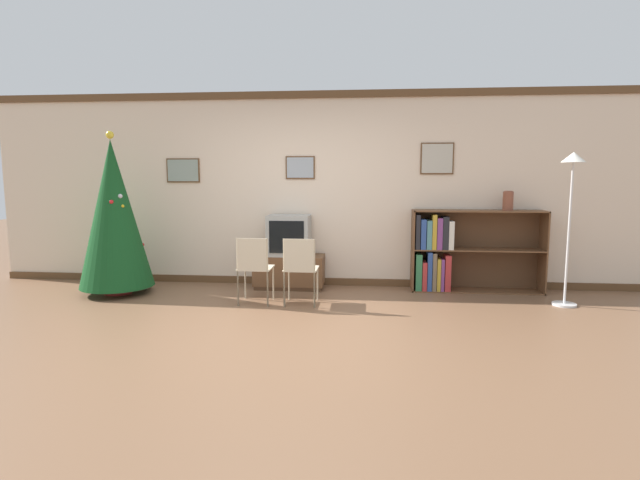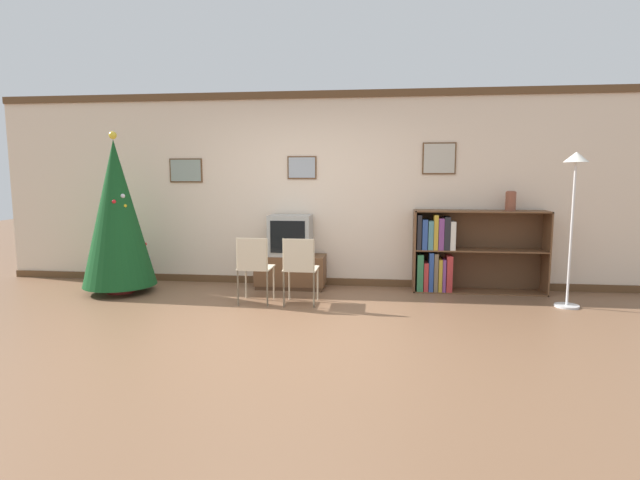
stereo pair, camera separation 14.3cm
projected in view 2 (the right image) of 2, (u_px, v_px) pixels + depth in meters
ground_plane at (278, 331)px, 5.02m from camera, size 24.00×24.00×0.00m
wall_back at (309, 190)px, 7.03m from camera, size 9.10×0.11×2.70m
christmas_tree at (117, 214)px, 6.55m from camera, size 0.94×0.94×2.12m
tv_console at (291, 271)px, 6.92m from camera, size 0.95×0.44×0.46m
television at (290, 235)px, 6.85m from camera, size 0.57×0.43×0.56m
folding_chair_left at (254, 266)px, 6.01m from camera, size 0.40×0.40×0.82m
folding_chair_right at (300, 267)px, 5.95m from camera, size 0.40×0.40×0.82m
bookshelf at (454, 252)px, 6.66m from camera, size 1.73×0.36×1.09m
vase at (511, 201)px, 6.49m from camera, size 0.13×0.13×0.26m
standing_lamp at (574, 189)px, 5.75m from camera, size 0.28×0.28×1.82m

